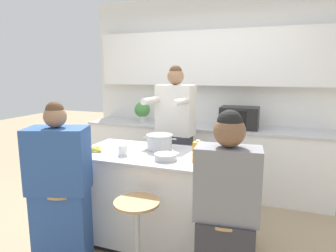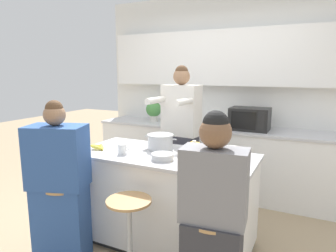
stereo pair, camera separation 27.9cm
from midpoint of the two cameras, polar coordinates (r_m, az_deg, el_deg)
The scene contains 18 objects.
ground_plane at distance 3.13m, azimuth 2.06°, elevation -21.27°, with size 16.00×16.00×0.00m, color tan.
wall_back at distance 4.35m, azimuth 11.91°, elevation 8.80°, with size 3.58×0.22×2.70m.
back_counter at distance 4.23m, azimuth 10.36°, elevation -6.12°, with size 3.33×0.63×0.91m.
kitchen_island at distance 2.92m, azimuth 2.11°, elevation -13.71°, with size 1.67×0.78×0.89m.
bar_stool_leftmost at distance 2.84m, azimuth -16.19°, elevation -16.99°, with size 0.38×0.38×0.68m.
bar_stool_center at distance 2.49m, azimuth -3.93°, elevation -20.76°, with size 0.38×0.38×0.68m.
person_cooking at distance 3.48m, azimuth 4.75°, elevation -2.89°, with size 0.48×0.58×1.71m.
person_wrapped_blanket at distance 2.71m, azimuth -17.19°, elevation -11.29°, with size 0.54×0.43×1.41m.
person_seated_near at distance 2.10m, azimuth 12.50°, elevation -18.14°, with size 0.44×0.30×1.41m.
cooking_pot at distance 2.90m, azimuth 1.28°, elevation -3.10°, with size 0.34×0.26×0.15m.
fruit_bowl at distance 2.81m, azimuth 14.79°, elevation -4.74°, with size 0.18×0.18×0.07m.
mixing_bowl_steel at distance 2.59m, azimuth 2.05°, elevation -5.90°, with size 0.20×0.20×0.06m.
coffee_cup_near at distance 2.77m, azimuth -5.84°, elevation -4.43°, with size 0.11×0.08×0.09m.
coffee_cup_far at distance 2.58m, azimuth 14.80°, elevation -5.93°, with size 0.11×0.08×0.08m.
banana_bunch at distance 2.97m, azimuth -10.62°, elevation -3.94°, with size 0.18×0.13×0.06m.
juice_carton at distance 2.50m, azimuth 8.17°, elevation -5.09°, with size 0.07×0.07×0.19m.
microwave at distance 3.96m, azimuth 17.26°, elevation 1.29°, with size 0.48×0.34×0.28m.
potted_plant at distance 4.44m, azimuth -0.95°, elevation 3.03°, with size 0.23×0.23×0.30m.
Camera 2 is at (1.21, -2.38, 1.64)m, focal length 32.00 mm.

